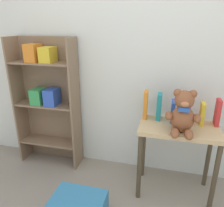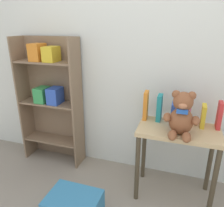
% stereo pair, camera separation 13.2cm
% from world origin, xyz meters
% --- Properties ---
extents(wall_back, '(4.80, 0.06, 2.50)m').
position_xyz_m(wall_back, '(0.00, 1.54, 1.25)').
color(wall_back, silver).
rests_on(wall_back, ground_plane).
extents(bookshelf_side, '(0.67, 0.23, 1.37)m').
position_xyz_m(bookshelf_side, '(-1.01, 1.41, 0.76)').
color(bookshelf_side, '#7F664C').
rests_on(bookshelf_side, ground_plane).
extents(display_table, '(0.66, 0.38, 0.67)m').
position_xyz_m(display_table, '(0.33, 1.20, 0.55)').
color(display_table, tan).
rests_on(display_table, ground_plane).
extents(teddy_bear, '(0.27, 0.24, 0.35)m').
position_xyz_m(teddy_bear, '(0.34, 1.10, 0.83)').
color(teddy_bear, brown).
rests_on(teddy_bear, display_table).
extents(book_standing_orange, '(0.04, 0.11, 0.26)m').
position_xyz_m(book_standing_orange, '(0.03, 1.32, 0.80)').
color(book_standing_orange, orange).
rests_on(book_standing_orange, display_table).
extents(book_standing_teal, '(0.04, 0.11, 0.24)m').
position_xyz_m(book_standing_teal, '(0.15, 1.32, 0.79)').
color(book_standing_teal, teal).
rests_on(book_standing_teal, display_table).
extents(book_standing_blue, '(0.03, 0.14, 0.19)m').
position_xyz_m(book_standing_blue, '(0.27, 1.30, 0.76)').
color(book_standing_blue, '#2D51B7').
rests_on(book_standing_blue, display_table).
extents(book_standing_pink, '(0.04, 0.13, 0.26)m').
position_xyz_m(book_standing_pink, '(0.39, 1.30, 0.80)').
color(book_standing_pink, '#D17093').
rests_on(book_standing_pink, display_table).
extents(book_standing_yellow, '(0.04, 0.12, 0.19)m').
position_xyz_m(book_standing_yellow, '(0.51, 1.30, 0.76)').
color(book_standing_yellow, gold).
rests_on(book_standing_yellow, display_table).
extents(book_standing_red, '(0.03, 0.11, 0.23)m').
position_xyz_m(book_standing_red, '(0.63, 1.31, 0.78)').
color(book_standing_red, red).
rests_on(book_standing_red, display_table).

